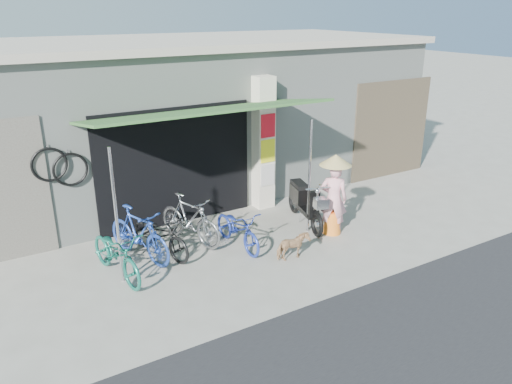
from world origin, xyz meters
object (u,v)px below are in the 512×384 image
bike_blue (139,234)px  bike_black (160,235)px  bike_teal (116,254)px  bike_silver (190,219)px  moped (304,202)px  bike_navy (238,228)px  street_dog (293,247)px  nun (334,195)px

bike_blue → bike_black: 0.40m
bike_teal → bike_silver: (1.63, 0.61, 0.05)m
moped → bike_teal: bearing=-162.6°
bike_teal → bike_silver: 1.74m
bike_black → bike_navy: bike_black is taller
bike_navy → bike_blue: bearing=161.1°
bike_silver → street_dog: 2.12m
bike_teal → nun: (4.30, -0.50, 0.40)m
bike_teal → bike_blue: (0.55, 0.44, 0.06)m
bike_silver → bike_blue: bearing=169.6°
bike_black → nun: nun is taller
bike_blue → bike_silver: bike_blue is taller
bike_blue → nun: 3.89m
bike_black → moped: 3.17m
bike_navy → moped: size_ratio=0.82×
bike_teal → moped: moped is taller
nun → bike_black: bearing=27.5°
bike_navy → nun: 2.07m
bike_silver → bike_navy: size_ratio=1.10×
bike_blue → bike_silver: (1.08, 0.16, -0.01)m
bike_blue → street_dog: bearing=-50.8°
bike_teal → moped: size_ratio=0.93×
bike_black → street_dog: (2.01, -1.43, -0.15)m
bike_blue → street_dog: (2.40, -1.48, -0.24)m
bike_navy → bike_silver: bearing=133.4°
bike_silver → moped: bearing=-28.2°
moped → bike_silver: bearing=-174.7°
bike_blue → bike_navy: size_ratio=1.12×
bike_blue → street_dog: size_ratio=2.72×
bike_black → street_dog: bearing=-53.4°
bike_blue → bike_silver: 1.09m
bike_blue → moped: bearing=-23.0°
bike_silver → street_dog: bearing=-70.2°
street_dog → moped: 1.71m
bike_silver → bike_black: bearing=178.3°
bike_silver → bike_teal: bearing=-178.5°
bike_navy → moped: moped is taller
bike_teal → street_dog: bearing=-28.9°
bike_teal → bike_navy: bike_teal is taller
bike_blue → bike_navy: (1.78, -0.51, -0.11)m
bike_black → street_dog: bike_black is taller
bike_silver → nun: bearing=-41.4°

